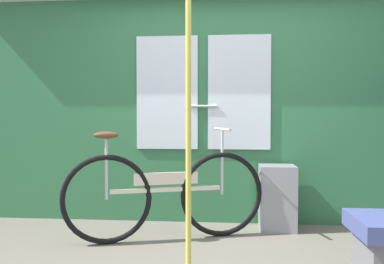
# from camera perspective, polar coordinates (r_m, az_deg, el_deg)

# --- Properties ---
(train_door_wall) EXTENTS (5.13, 0.28, 2.24)m
(train_door_wall) POSITION_cam_1_polar(r_m,az_deg,el_deg) (3.74, 4.65, 4.28)
(train_door_wall) COLOR #2D6B42
(train_door_wall) RESTS_ON ground_plane
(bicycle_near_door) EXTENTS (1.65, 0.64, 0.94)m
(bicycle_near_door) POSITION_cam_1_polar(r_m,az_deg,el_deg) (3.24, -4.02, -9.28)
(bicycle_near_door) COLOR black
(bicycle_near_door) RESTS_ON ground_plane
(trash_bin_by_wall) EXTENTS (0.32, 0.28, 0.59)m
(trash_bin_by_wall) POSITION_cam_1_polar(r_m,az_deg,el_deg) (3.63, 12.66, -9.56)
(trash_bin_by_wall) COLOR gray
(trash_bin_by_wall) RESTS_ON ground_plane
(handrail_pole) EXTENTS (0.04, 0.04, 2.20)m
(handrail_pole) POSITION_cam_1_polar(r_m,az_deg,el_deg) (2.36, -0.55, 3.79)
(handrail_pole) COLOR #C6C14C
(handrail_pole) RESTS_ON ground_plane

